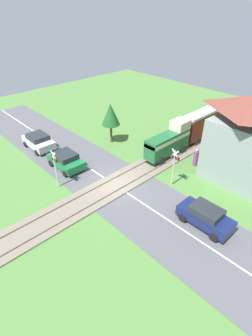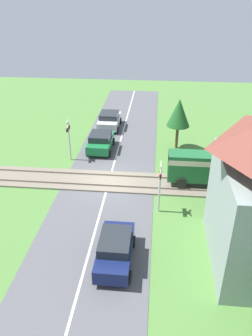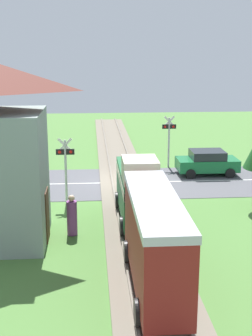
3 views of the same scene
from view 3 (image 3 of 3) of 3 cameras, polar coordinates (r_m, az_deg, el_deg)
The scene contains 8 objects.
ground_plane at distance 27.07m, azimuth -0.20°, elevation -1.82°, with size 60.00×60.00×0.00m, color #4C7A38.
road_surface at distance 27.06m, azimuth -0.20°, elevation -1.80°, with size 48.00×6.40×0.02m.
track_bed at distance 27.05m, azimuth -0.20°, elevation -1.68°, with size 2.80×48.00×0.24m.
train at distance 16.94m, azimuth 2.28°, elevation -5.29°, with size 1.58×11.69×3.18m.
car_near_crossing at distance 29.06m, azimuth 9.86°, elevation 0.73°, with size 3.69×2.02×1.51m.
crossing_signal_west_approach at distance 30.37m, azimuth 5.26°, elevation 4.07°, with size 0.90×0.18×3.37m.
crossing_signal_east_approach at distance 23.06m, azimuth -7.38°, elevation 0.69°, with size 0.90×0.18×3.37m.
pedestrian_by_station at distance 19.60m, azimuth -6.60°, elevation -5.93°, with size 0.43×0.43×1.73m.
Camera 3 is at (1.87, 25.91, 7.58)m, focal length 50.00 mm.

